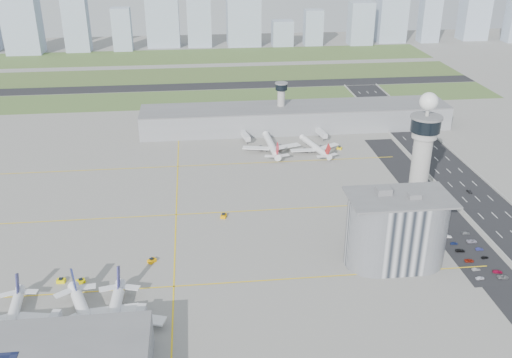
{
  "coord_description": "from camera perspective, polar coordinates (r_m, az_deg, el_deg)",
  "views": [
    {
      "loc": [
        -28.37,
        -219.11,
        132.92
      ],
      "look_at": [
        0.0,
        35.0,
        15.0
      ],
      "focal_mm": 40.0,
      "sensor_mm": 36.0,
      "label": 1
    }
  ],
  "objects": [
    {
      "name": "jet_bridge_far_0",
      "position": [
        375.66,
        -1.34,
        4.49
      ],
      "size": [
        5.39,
        14.31,
        5.7
      ],
      "primitive_type": null,
      "rotation": [
        0.0,
        0.0,
        -1.4
      ],
      "color": "silver",
      "rests_on": "ground"
    },
    {
      "name": "car_lot_9",
      "position": [
        269.81,
        21.44,
        -6.53
      ],
      "size": [
        3.39,
        1.34,
        1.1
      ],
      "primitive_type": "imported",
      "rotation": [
        0.0,
        0.0,
        1.52
      ],
      "color": "navy",
      "rests_on": "ground"
    },
    {
      "name": "car_lot_11",
      "position": [
        280.56,
        20.26,
        -5.09
      ],
      "size": [
        3.83,
        1.78,
        1.08
      ],
      "primitive_type": "imported",
      "rotation": [
        0.0,
        0.0,
        1.5
      ],
      "color": "gray",
      "rests_on": "ground"
    },
    {
      "name": "skyline_bldg_14",
      "position": [
        707.79,
        17.05,
        15.73
      ],
      "size": [
        21.59,
        17.28,
        68.75
      ],
      "primitive_type": "cube",
      "color": "#9EADC1",
      "rests_on": "ground"
    },
    {
      "name": "skyline_bldg_7",
      "position": [
        664.66,
        -9.32,
        15.6
      ],
      "size": [
        35.76,
        28.61,
        61.22
      ],
      "primitive_type": "cube",
      "color": "#9EADC1",
      "rests_on": "ground"
    },
    {
      "name": "tug_3",
      "position": [
        277.53,
        -3.26,
        -3.66
      ],
      "size": [
        3.38,
        4.11,
        2.06
      ],
      "primitive_type": null,
      "rotation": [
        0.0,
        0.0,
        -0.3
      ],
      "color": "#EB9800",
      "rests_on": "ground"
    },
    {
      "name": "car_lot_3",
      "position": [
        265.62,
        19.74,
        -6.75
      ],
      "size": [
        4.29,
        2.06,
        1.2
      ],
      "primitive_type": "imported",
      "rotation": [
        0.0,
        0.0,
        1.48
      ],
      "color": "black",
      "rests_on": "ground"
    },
    {
      "name": "landside_road",
      "position": [
        274.59,
        20.23,
        -5.88
      ],
      "size": [
        18.0,
        260.0,
        0.08
      ],
      "primitive_type": "cube",
      "color": "black",
      "rests_on": "ground"
    },
    {
      "name": "airplane_near_a",
      "position": [
        222.72,
        -23.4,
        -12.5
      ],
      "size": [
        37.4,
        42.82,
        11.18
      ],
      "primitive_type": null,
      "rotation": [
        0.0,
        0.0,
        -1.48
      ],
      "color": "white",
      "rests_on": "ground"
    },
    {
      "name": "skyline_bldg_8",
      "position": [
        657.1,
        -5.77,
        16.66
      ],
      "size": [
        26.33,
        21.06,
        83.39
      ],
      "primitive_type": "cube",
      "color": "#9EADC1",
      "rests_on": "ground"
    },
    {
      "name": "car_lot_7",
      "position": [
        256.62,
        23.01,
        -8.52
      ],
      "size": [
        4.21,
        2.2,
        1.16
      ],
      "primitive_type": "imported",
      "rotation": [
        0.0,
        0.0,
        1.42
      ],
      "color": "#9E0B33",
      "rests_on": "ground"
    },
    {
      "name": "tug_0",
      "position": [
        243.73,
        -18.92,
        -9.56
      ],
      "size": [
        3.42,
        2.46,
        1.91
      ],
      "primitive_type": null,
      "rotation": [
        0.0,
        0.0,
        1.51
      ],
      "color": "#F4E101",
      "rests_on": "ground"
    },
    {
      "name": "tug_1",
      "position": [
        241.12,
        -17.12,
        -9.7
      ],
      "size": [
        3.79,
        3.33,
        1.84
      ],
      "primitive_type": null,
      "rotation": [
        0.0,
        0.0,
        2.02
      ],
      "color": "#EFD600",
      "rests_on": "ground"
    },
    {
      "name": "skyline_bldg_11",
      "position": [
        666.55,
        5.75,
        14.84
      ],
      "size": [
        20.22,
        16.18,
        38.97
      ],
      "primitive_type": "cube",
      "color": "#9EADC1",
      "rests_on": "ground"
    },
    {
      "name": "terminal_pier",
      "position": [
        393.8,
        3.99,
        6.19
      ],
      "size": [
        210.0,
        32.0,
        15.8
      ],
      "color": "gray",
      "rests_on": "ground"
    },
    {
      "name": "taxiway_line_h_2",
      "position": [
        336.68,
        -7.83,
        1.26
      ],
      "size": [
        260.0,
        0.6,
        0.01
      ],
      "primitive_type": "cube",
      "color": "yellow",
      "rests_on": "ground"
    },
    {
      "name": "car_lot_10",
      "position": [
        274.57,
        20.79,
        -5.83
      ],
      "size": [
        4.71,
        2.38,
        1.28
      ],
      "primitive_type": "imported",
      "rotation": [
        0.0,
        0.0,
        1.51
      ],
      "color": "#AEA9BD",
      "rests_on": "ground"
    },
    {
      "name": "airplane_near_b",
      "position": [
        213.76,
        -16.68,
        -12.78
      ],
      "size": [
        52.35,
        56.25,
        12.71
      ],
      "primitive_type": null,
      "rotation": [
        0.0,
        0.0,
        -1.2
      ],
      "color": "white",
      "rests_on": "ground"
    },
    {
      "name": "admin_building",
      "position": [
        243.2,
        13.85,
        -4.96
      ],
      "size": [
        42.0,
        24.0,
        33.5
      ],
      "color": "#B2B2B7",
      "rests_on": "ground"
    },
    {
      "name": "airplane_far_a",
      "position": [
        354.69,
        1.54,
        3.79
      ],
      "size": [
        38.94,
        45.13,
        12.15
      ],
      "primitive_type": null,
      "rotation": [
        0.0,
        0.0,
        1.62
      ],
      "color": "white",
      "rests_on": "ground"
    },
    {
      "name": "grass_strip_1",
      "position": [
        535.92,
        -5.36,
        10.3
      ],
      "size": [
        480.0,
        60.0,
        0.08
      ],
      "primitive_type": "cube",
      "color": "#516630",
      "rests_on": "ground"
    },
    {
      "name": "tug_5",
      "position": [
        362.04,
        8.34,
        3.1
      ],
      "size": [
        3.66,
        3.38,
        1.75
      ],
      "primitive_type": null,
      "rotation": [
        0.0,
        0.0,
        1.0
      ],
      "color": "yellow",
      "rests_on": "ground"
    },
    {
      "name": "car_lot_8",
      "position": [
        264.49,
        21.91,
        -7.28
      ],
      "size": [
        3.3,
        1.6,
        1.09
      ],
      "primitive_type": "imported",
      "rotation": [
        0.0,
        0.0,
        1.67
      ],
      "color": "black",
      "rests_on": "ground"
    },
    {
      "name": "taxiway_line_v",
      "position": [
        282.59,
        -7.99,
        -3.56
      ],
      "size": [
        0.6,
        260.0,
        0.01
      ],
      "primitive_type": "cube",
      "color": "yellow",
      "rests_on": "ground"
    },
    {
      "name": "skyline_bldg_10",
      "position": [
        661.58,
        2.66,
        14.37
      ],
      "size": [
        23.01,
        18.41,
        27.75
      ],
      "primitive_type": "cube",
      "color": "#9EADC1",
      "rests_on": "ground"
    },
    {
      "name": "skyline_bldg_4",
      "position": [
        666.27,
        -22.32,
        14.12
      ],
      "size": [
        35.81,
        28.65,
        60.36
      ],
      "primitive_type": "cube",
      "color": "#9EADC1",
      "rests_on": "ground"
    },
    {
      "name": "car_lot_4",
      "position": [
        270.39,
        19.19,
        -6.08
      ],
      "size": [
        3.34,
        1.44,
        1.12
      ],
      "primitive_type": "imported",
      "rotation": [
        0.0,
        0.0,
        1.53
      ],
      "color": "navy",
      "rests_on": "ground"
    },
    {
      "name": "grass_strip_2",
      "position": [
        613.73,
        -5.56,
        12.14
      ],
      "size": [
        480.0,
        70.0,
        0.08
      ],
      "primitive_type": "cube",
      "color": "#4D642F",
      "rests_on": "ground"
    },
    {
      "name": "tug_2",
      "position": [
        246.96,
        -10.38,
        -8.0
      ],
      "size": [
        4.03,
        4.04,
        1.97
      ],
      "primitive_type": null,
      "rotation": [
        0.0,
        0.0,
        2.36
      ],
      "color": "#EC9B00",
      "rests_on": "ground"
    },
    {
      "name": "control_tower",
      "position": [
        266.9,
        16.23,
        2.21
      ],
      "size": [
        14.0,
        14.0,
        64.5
      ],
      "color": "#ADAAA5",
      "rests_on": "ground"
    },
    {
      "name": "tug_4",
      "position": [
        363.24,
        3.4,
        3.39
      ],
      "size": [
        2.96,
        3.4,
        1.66
      ],
      "primitive_type": null,
      "rotation": [
        0.0,
        0.0,
        0.43
      ],
      "color": "yellow",
      "rests_on": "ground"
    },
    {
      "name": "skyline_bldg_15",
      "position": [
        740.61,
        21.05,
        15.34
      ],
      "size": [
        30.25,
        24.2,
        63.4
      ],
      "primitive_type": "cube",
      "color": "#9EADC1",
      "rests_on": "ground"
    },
    {
      "name": "car_hw_2",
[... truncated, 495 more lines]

